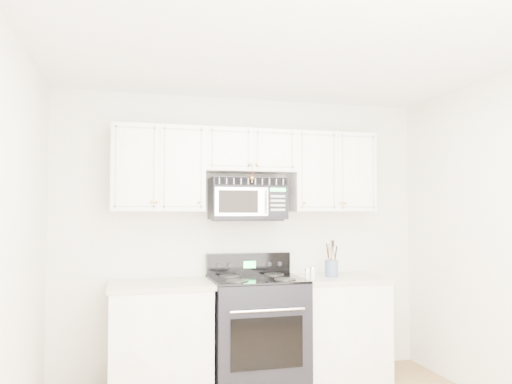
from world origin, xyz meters
name	(u,v)px	position (x,y,z in m)	size (l,w,h in m)	color
room	(309,247)	(0.00, 0.00, 1.30)	(3.51, 3.51, 2.61)	brown
base_cabinet_left	(160,341)	(-0.80, 1.44, 0.43)	(0.86, 0.65, 0.92)	white
base_cabinet_right	(336,330)	(0.80, 1.44, 0.43)	(0.86, 0.65, 0.92)	white
range	(256,329)	(0.03, 1.41, 0.48)	(0.80, 0.72, 1.13)	black
upper_cabinets	(248,167)	(0.00, 1.58, 1.93)	(2.44, 0.37, 0.75)	white
microwave	(247,199)	(-0.01, 1.57, 1.64)	(0.68, 0.39, 0.38)	black
utensil_crock	(332,267)	(0.75, 1.42, 1.01)	(0.12, 0.12, 0.33)	slate
shaker_salt	(313,273)	(0.53, 1.33, 0.97)	(0.04, 0.04, 0.10)	silver
shaker_pepper	(307,274)	(0.47, 1.31, 0.97)	(0.04, 0.04, 0.09)	silver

